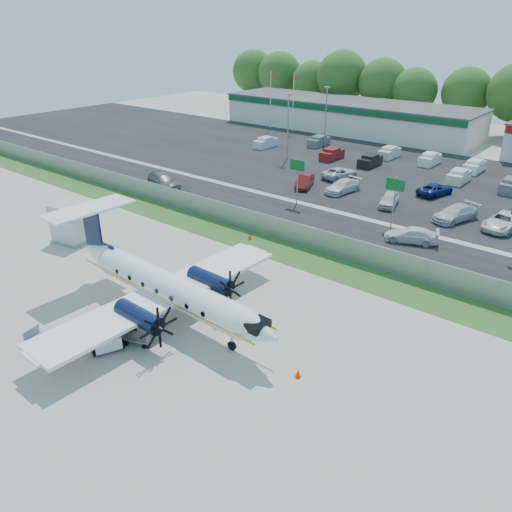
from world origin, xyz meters
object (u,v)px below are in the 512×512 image
Objects in this scene: baggage_cart_near at (43,340)px; baggage_cart_far at (138,337)px; pushback_tug at (104,335)px; aircraft at (166,287)px; service_container at (73,224)px.

baggage_cart_far is (4.16, 3.91, -0.05)m from baggage_cart_near.
pushback_tug is 3.71m from baggage_cart_near.
aircraft is at bearing 83.64° from pushback_tug.
baggage_cart_near is at bearing -137.86° from pushback_tug.
service_container is (-12.94, 10.63, 1.13)m from baggage_cart_near.
baggage_cart_near is at bearing -136.76° from baggage_cart_far.
baggage_cart_near is 5.71m from baggage_cart_far.
pushback_tug is 17.70m from service_container.
pushback_tug is at bearing -96.36° from aircraft.
service_container is (-16.21, 3.48, -0.64)m from aircraft.
aircraft is at bearing -12.13° from service_container.
baggage_cart_far is at bearing -21.46° from service_container.
aircraft is at bearing 105.31° from baggage_cart_far.
aircraft is 8.71× the size of baggage_cart_near.
service_container is at bearing 158.54° from baggage_cart_far.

